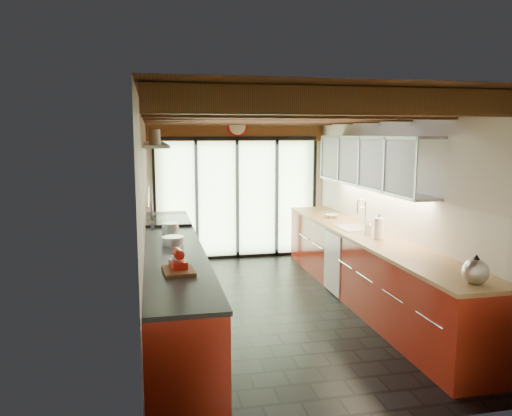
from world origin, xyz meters
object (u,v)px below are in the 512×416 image
object	(u,v)px
stand_mixer	(178,262)
paper_towel	(379,229)
soap_bottle	(368,227)
bowl	(332,216)
kettle	(476,270)

from	to	relation	value
stand_mixer	paper_towel	xyz separation A→B (m)	(2.54, 0.95, 0.05)
soap_bottle	bowl	bearing A→B (deg)	90.00
kettle	bowl	bearing A→B (deg)	90.00
stand_mixer	soap_bottle	size ratio (longest dim) A/B	1.36
kettle	paper_towel	size ratio (longest dim) A/B	0.91
stand_mixer	soap_bottle	world-z (taller)	stand_mixer
soap_bottle	kettle	bearing A→B (deg)	-90.00
stand_mixer	paper_towel	distance (m)	2.71
stand_mixer	soap_bottle	xyz separation A→B (m)	(2.54, 1.25, 0.01)
stand_mixer	paper_towel	size ratio (longest dim) A/B	0.83
paper_towel	soap_bottle	size ratio (longest dim) A/B	1.65
kettle	bowl	distance (m)	3.57
soap_bottle	bowl	world-z (taller)	soap_bottle
paper_towel	bowl	size ratio (longest dim) A/B	1.54
paper_towel	bowl	bearing A→B (deg)	90.00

